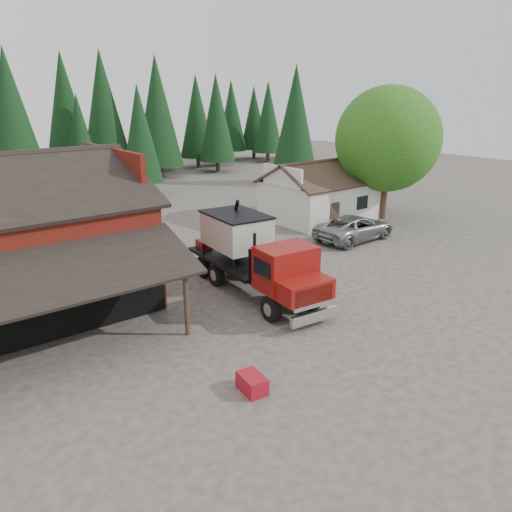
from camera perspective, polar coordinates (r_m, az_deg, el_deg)
ground at (r=22.95m, az=7.16°, el=-6.83°), size 120.00×120.00×0.00m
farmhouse at (r=39.99m, az=7.35°, el=6.61°), size 8.60×6.42×4.65m
deciduous_tree at (r=40.40m, az=14.84°, el=12.37°), size 8.00×8.00×10.20m
conifer_backdrop at (r=59.22m, az=-23.08°, el=7.47°), size 76.00×16.00×16.00m
near_pine_b at (r=49.30m, az=-13.14°, el=13.46°), size 3.96×3.96×10.40m
near_pine_c at (r=54.86m, az=4.52°, el=15.37°), size 4.84×4.84×12.40m
near_pine_d at (r=49.75m, az=-26.10°, el=13.91°), size 5.28×5.28×13.40m
feed_truck at (r=24.63m, az=-0.27°, el=0.21°), size 3.48×9.86×4.36m
silver_car at (r=34.67m, az=11.22°, el=3.20°), size 6.20×3.01×1.70m
equip_box at (r=17.42m, az=-0.45°, el=-14.35°), size 0.83×1.18×0.60m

